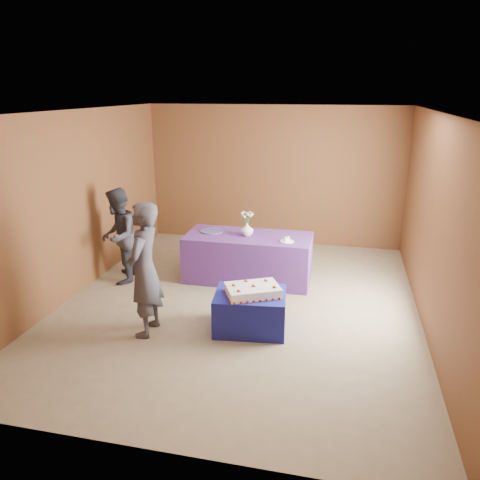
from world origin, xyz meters
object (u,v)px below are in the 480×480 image
(vase, at_px, (247,229))
(cake_table, at_px, (250,311))
(serving_table, at_px, (248,258))
(sheet_cake, at_px, (253,290))
(guest_left, at_px, (144,270))
(guest_right, at_px, (119,236))

(vase, bearing_deg, cake_table, -76.47)
(serving_table, relative_size, sheet_cake, 2.46)
(cake_table, bearing_deg, serving_table, 96.09)
(vase, height_order, guest_left, guest_left)
(vase, height_order, guest_right, guest_right)
(guest_left, relative_size, guest_right, 1.12)
(sheet_cake, bearing_deg, cake_table, 112.52)
(serving_table, bearing_deg, vase, -154.38)
(sheet_cake, height_order, guest_right, guest_right)
(vase, distance_m, guest_left, 2.18)
(sheet_cake, bearing_deg, vase, 78.23)
(cake_table, height_order, serving_table, serving_table)
(sheet_cake, distance_m, vase, 1.73)
(cake_table, height_order, guest_left, guest_left)
(serving_table, xyz_separation_m, guest_right, (-1.98, -0.53, 0.39))
(cake_table, distance_m, guest_left, 1.45)
(serving_table, distance_m, guest_right, 2.09)
(guest_left, height_order, guest_right, guest_left)
(cake_table, distance_m, vase, 1.77)
(cake_table, bearing_deg, sheet_cake, -47.88)
(serving_table, height_order, sheet_cake, serving_table)
(sheet_cake, xyz_separation_m, guest_right, (-2.39, 1.13, 0.20))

